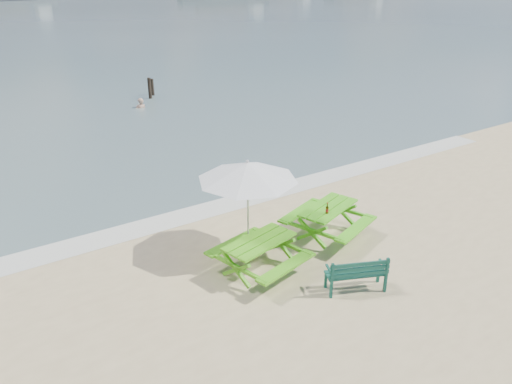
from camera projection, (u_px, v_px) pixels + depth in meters
foam_strip at (226, 205)px, 14.07m from camera, size 22.00×0.90×0.01m
picnic_table_left at (260, 257)px, 10.80m from camera, size 2.00×2.14×0.78m
picnic_table_right at (327, 222)px, 12.27m from camera, size 2.19×2.30×0.80m
park_bench at (355, 280)px, 10.23m from camera, size 1.30×0.87×0.76m
side_table at (248, 246)px, 11.67m from camera, size 0.50×0.50×0.29m
patio_umbrella at (248, 171)px, 10.91m from camera, size 2.51×2.51×2.24m
beer_bottle at (327, 210)px, 11.74m from camera, size 0.07×0.07×0.27m
swimmer at (141, 114)px, 24.30m from camera, size 0.58×0.40×1.56m
mooring_pilings at (151, 90)px, 26.03m from camera, size 0.57×0.77×1.27m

